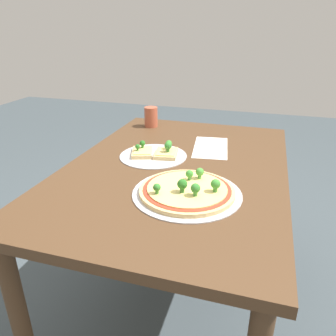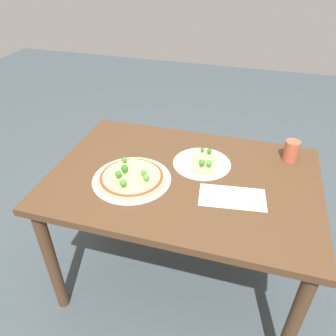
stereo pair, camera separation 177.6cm
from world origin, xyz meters
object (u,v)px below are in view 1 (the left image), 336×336
pizza_tray_slice (155,153)px  dining_table (176,185)px  pizza_tray_whole (187,190)px  drinking_cup (151,117)px

pizza_tray_slice → dining_table: bearing=59.3°
pizza_tray_whole → drinking_cup: drinking_cup is taller
pizza_tray_slice → drinking_cup: bearing=-158.6°
pizza_tray_whole → drinking_cup: 0.81m
pizza_tray_slice → drinking_cup: drinking_cup is taller
pizza_tray_whole → pizza_tray_slice: size_ratio=1.27×
dining_table → drinking_cup: drinking_cup is taller
pizza_tray_whole → drinking_cup: bearing=-151.8°
drinking_cup → dining_table: bearing=30.1°
pizza_tray_slice → drinking_cup: size_ratio=2.68×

